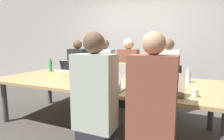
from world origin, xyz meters
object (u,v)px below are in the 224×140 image
Objects in this scene: laptop_far_left at (66,68)px; person_near_right at (151,115)px; bottle_near_midright at (97,79)px; cup_near_right at (195,93)px; bottle_far_left at (51,66)px; laptop_near_right at (167,89)px; person_far_center at (128,74)px; person_far_midleft at (104,73)px; laptop_far_center at (121,72)px; laptop_far_midleft at (98,70)px; cup_near_midright at (133,88)px; laptop_near_midright at (110,85)px; bottle_far_right at (188,76)px; person_far_left at (78,72)px; person_far_right at (167,78)px; cup_far_left at (77,70)px; laptop_far_right at (171,75)px; stapler at (99,79)px; person_near_midright at (95,107)px.

person_near_right is at bearing -35.33° from laptop_far_left.
cup_near_right is (1.15, -0.01, -0.06)m from bottle_near_midright.
cup_near_right is 2.75m from bottle_far_left.
person_near_right is (-0.07, -0.44, -0.14)m from laptop_near_right.
person_far_center is (-0.83, 1.88, 0.01)m from person_near_right.
person_far_midleft is 0.71m from laptop_far_center.
person_near_right is at bearing -31.64° from bottle_near_midright.
cup_near_right is (0.35, 0.49, 0.11)m from person_near_right.
person_far_midleft is (-0.05, 0.38, -0.13)m from laptop_far_midleft.
bottle_far_left is (-2.29, 1.28, 0.19)m from person_near_right.
cup_near_midright is (1.04, -1.38, 0.10)m from person_far_midleft.
laptop_near_midright reaches higher than bottle_far_right.
person_far_center reaches higher than person_far_left.
bottle_far_right is (1.09, 0.72, -0.01)m from bottle_near_midright.
laptop_far_midleft is at bearing -159.69° from person_far_right.
person_far_left reaches higher than laptop_far_center.
laptop_near_midright is 1.50× the size of bottle_far_right.
person_near_right reaches higher than cup_far_left.
person_far_midleft is at bearing 159.95° from bottle_far_right.
laptop_far_right is 2.02× the size of stapler.
person_near_midright reaches higher than laptop_near_midright.
person_far_midleft is 1.00× the size of person_near_midright.
person_far_right is 8.87× the size of stapler.
person_far_right is 1.00× the size of person_near_right.
bottle_far_left reaches higher than bottle_near_midright.
laptop_near_midright is 1.79m from laptop_far_left.
bottle_near_midright is (-0.26, 0.53, 0.16)m from person_near_midright.
bottle_near_midright is 0.16× the size of person_far_left.
laptop_far_left is (-2.35, 0.93, 0.02)m from cup_near_right.
laptop_far_center is at bearing 3.18° from bottle_far_left.
laptop_near_midright is 1.02m from laptop_far_center.
laptop_far_left is at bearing -150.45° from person_far_midleft.
cup_far_left is at bearing -58.92° from person_far_left.
stapler is at bearing -28.80° from laptop_far_left.
stapler is at bearing -107.19° from laptop_far_center.
bottle_near_midright is 0.72× the size of laptop_far_right.
laptop_near_midright is 0.23× the size of person_far_left.
laptop_far_right is (0.33, 0.96, 0.03)m from cup_near_midright.
person_far_midleft is 1.42m from bottle_near_midright.
cup_near_midright is at bearing 2.53° from laptop_near_right.
bottle_near_midright reaches higher than stapler.
person_far_left is at bearing 165.69° from bottle_far_right.
cup_near_right is (0.06, -0.73, -0.05)m from bottle_far_right.
person_far_left is at bearing 150.66° from cup_near_right.
person_far_right reaches higher than bottle_far_right.
bottle_far_left reaches higher than laptop_near_midright.
person_near_midright is (0.02, -0.40, -0.13)m from laptop_near_midright.
person_near_midright is 3.88× the size of laptop_far_center.
bottle_near_midright reaches higher than cup_near_midright.
cup_near_midright is 0.52m from bottle_near_midright.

